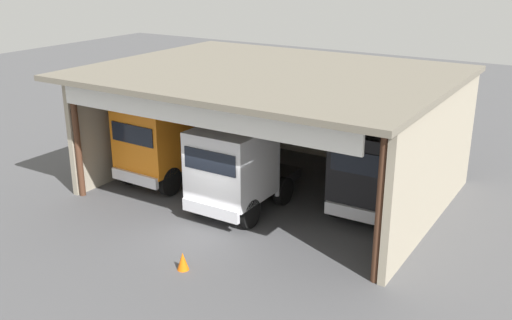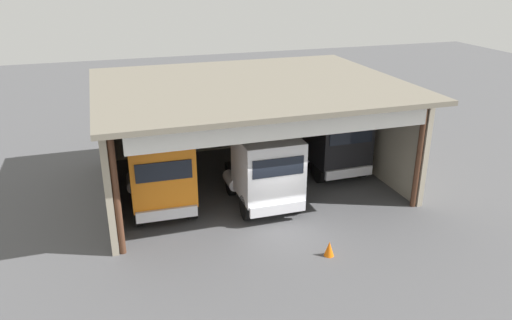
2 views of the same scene
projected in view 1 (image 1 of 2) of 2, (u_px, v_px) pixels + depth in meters
ground_plane at (204, 233)px, 19.73m from camera, size 80.00×80.00×0.00m
workshop_shed at (284, 102)px, 22.96m from camera, size 13.20×10.66×4.90m
truck_orange_center_left_bay at (162, 142)px, 23.57m from camera, size 2.67×5.34×3.31m
truck_white_right_bay at (235, 168)px, 20.79m from camera, size 2.60×5.01×3.67m
truck_black_left_bay at (375, 170)px, 20.47m from camera, size 2.70×4.52×3.63m
oil_drum at (362, 160)px, 25.39m from camera, size 0.58×0.58×0.93m
tool_cart at (367, 161)px, 25.17m from camera, size 0.90×0.60×1.00m
traffic_cone at (183, 261)px, 17.35m from camera, size 0.36×0.36×0.56m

